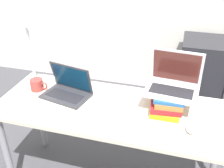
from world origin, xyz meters
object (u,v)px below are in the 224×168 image
at_px(wireless_keyboard, 157,127).
at_px(mini_fridge, 206,77).
at_px(book_stack, 167,101).
at_px(mug, 37,85).
at_px(laptop_left, 68,90).
at_px(desk_lamp, 32,25).
at_px(notepad, 216,138).
at_px(mouse, 191,128).
at_px(laptop_on_books, 173,83).

height_order(wireless_keyboard, mini_fridge, mini_fridge).
xyz_separation_m(book_stack, mug, (-0.94, -0.01, -0.02)).
bearing_deg(laptop_left, mug, 178.28).
bearing_deg(desk_lamp, book_stack, -4.28).
relative_size(mug, desk_lamp, 0.22).
xyz_separation_m(notepad, mini_fridge, (0.04, 1.39, -0.33)).
distance_m(mouse, desk_lamp, 1.24).
relative_size(book_stack, notepad, 1.01).
distance_m(notepad, desk_lamp, 1.38).
xyz_separation_m(mug, desk_lamp, (-0.02, 0.08, 0.43)).
height_order(book_stack, mouse, book_stack).
height_order(laptop_left, laptop_on_books, laptop_on_books).
bearing_deg(desk_lamp, laptop_on_books, -1.56).
relative_size(laptop_on_books, wireless_keyboard, 1.33).
bearing_deg(mug, book_stack, 0.50).
bearing_deg(mouse, desk_lamp, 167.20).
bearing_deg(desk_lamp, mug, -77.00).
height_order(laptop_left, mouse, laptop_left).
bearing_deg(book_stack, mug, -179.50).
distance_m(wireless_keyboard, desk_lamp, 1.08).
height_order(laptop_on_books, desk_lamp, desk_lamp).
bearing_deg(book_stack, wireless_keyboard, -98.35).
distance_m(book_stack, wireless_keyboard, 0.23).
xyz_separation_m(mouse, mini_fridge, (0.18, 1.36, -0.34)).
bearing_deg(desk_lamp, mouse, -12.80).
xyz_separation_m(notepad, mug, (-1.25, 0.21, 0.04)).
relative_size(book_stack, mini_fridge, 0.36).
bearing_deg(notepad, desk_lamp, 167.27).
xyz_separation_m(laptop_left, mug, (-0.25, 0.01, -0.00)).
distance_m(mouse, mini_fridge, 1.42).
distance_m(mug, desk_lamp, 0.43).
bearing_deg(laptop_left, notepad, -11.22).
xyz_separation_m(mouse, notepad, (0.14, -0.03, -0.01)).
bearing_deg(laptop_on_books, mouse, -58.79).
bearing_deg(mouse, laptop_on_books, 121.21).
height_order(wireless_keyboard, mug, mug).
relative_size(laptop_left, desk_lamp, 0.58).
distance_m(mouse, mug, 1.12).
xyz_separation_m(laptop_left, desk_lamp, (-0.27, 0.09, 0.42)).
distance_m(mouse, notepad, 0.15).
bearing_deg(book_stack, laptop_on_books, 65.19).
relative_size(laptop_left, laptop_on_books, 1.03).
bearing_deg(desk_lamp, laptop_left, -18.24).
xyz_separation_m(mouse, desk_lamp, (-1.12, 0.26, 0.45)).
relative_size(wireless_keyboard, mini_fridge, 0.32).
bearing_deg(mug, laptop_left, -1.72).
height_order(book_stack, desk_lamp, desk_lamp).
height_order(mouse, notepad, mouse).
height_order(laptop_left, book_stack, laptop_left).
height_order(book_stack, laptop_on_books, laptop_on_books).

